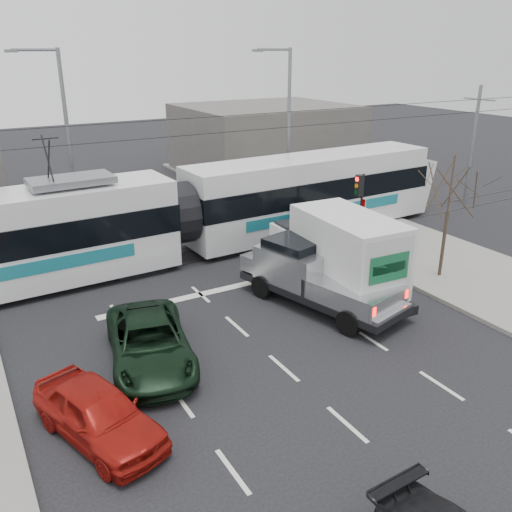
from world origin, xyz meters
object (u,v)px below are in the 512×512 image
navy_pickup (328,233)px  bare_tree (451,189)px  street_lamp_near (286,123)px  silver_pickup (312,274)px  box_truck (338,255)px  tram (177,215)px  green_car (150,343)px  street_lamp_far (64,133)px  red_car (98,413)px  traffic_signal (360,196)px

navy_pickup → bare_tree: bearing=-89.1°
bare_tree → navy_pickup: size_ratio=1.03×
street_lamp_near → silver_pickup: size_ratio=1.33×
box_truck → navy_pickup: (2.52, 3.91, -0.71)m
street_lamp_near → box_truck: street_lamp_near is taller
bare_tree → tram: size_ratio=0.17×
tram → navy_pickup: tram is taller
bare_tree → green_car: (-12.65, -0.23, -3.09)m
tram → green_car: 8.94m
street_lamp_far → green_car: (-0.86, -13.73, -4.41)m
bare_tree → street_lamp_near: (-0.29, 11.50, 1.32)m
street_lamp_near → red_car: (-14.59, -14.33, -4.41)m
street_lamp_far → silver_pickup: (5.82, -12.72, -3.95)m
traffic_signal → silver_pickup: 6.02m
tram → box_truck: (3.76, -6.71, -0.41)m
street_lamp_far → tram: (3.29, -5.93, -3.05)m
green_car → silver_pickup: bearing=20.9°
street_lamp_near → silver_pickup: 12.76m
traffic_signal → street_lamp_far: (-10.66, 9.50, 2.37)m
silver_pickup → navy_pickup: size_ratio=1.39×
tram → navy_pickup: size_ratio=5.90×
tram → green_car: size_ratio=5.68×
traffic_signal → street_lamp_near: 7.91m
bare_tree → red_car: bare_tree is taller
box_truck → traffic_signal: bearing=44.0°
box_truck → street_lamp_near: bearing=70.2°
tram → box_truck: size_ratio=4.20×
street_lamp_far → street_lamp_near: bearing=-9.9°
street_lamp_far → box_truck: (7.05, -12.65, -3.45)m
tram → silver_pickup: (2.53, -6.79, -0.91)m
tram → silver_pickup: 7.30m
street_lamp_far → tram: 7.44m
box_truck → green_car: size_ratio=1.35×
traffic_signal → navy_pickup: bearing=144.7°
street_lamp_near → bare_tree: bearing=-88.6°
silver_pickup → red_car: size_ratio=1.65×
box_truck → bare_tree: bearing=-7.3°
street_lamp_near → navy_pickup: size_ratio=1.86×
street_lamp_near → silver_pickup: street_lamp_near is taller
traffic_signal → box_truck: bearing=-139.0°
green_car → red_car: 3.42m
navy_pickup → street_lamp_near: bearing=49.9°
silver_pickup → traffic_signal: bearing=19.2°
bare_tree → red_car: (-14.88, -2.83, -3.09)m
street_lamp_far → red_car: street_lamp_far is taller
silver_pickup → tram: bearing=96.0°
street_lamp_far → box_truck: 14.88m
silver_pickup → green_car: bearing=174.2°
tram → red_car: (-6.38, -10.40, -1.37)m
bare_tree → street_lamp_near: street_lamp_near is taller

